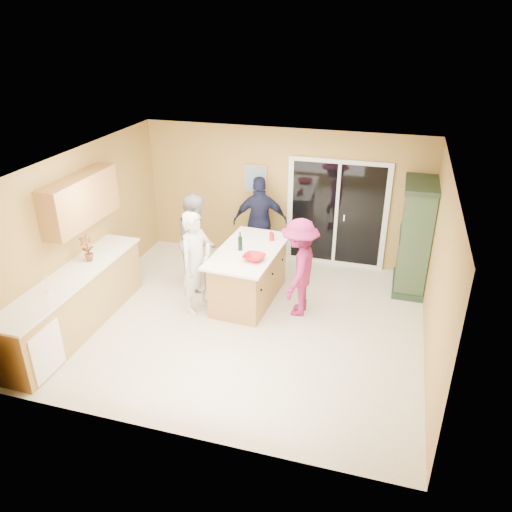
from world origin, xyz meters
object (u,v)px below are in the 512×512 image
(kitchen_island, at_px, (249,276))
(woman_navy, at_px, (260,221))
(woman_white, at_px, (196,263))
(woman_magenta, at_px, (299,268))
(woman_grey, at_px, (197,240))
(green_hutch, at_px, (415,239))

(kitchen_island, height_order, woman_navy, woman_navy)
(woman_white, bearing_deg, woman_navy, 6.39)
(kitchen_island, distance_m, woman_white, 0.99)
(woman_magenta, bearing_deg, kitchen_island, -99.50)
(woman_grey, bearing_deg, kitchen_island, -130.15)
(woman_navy, bearing_deg, kitchen_island, 81.48)
(woman_grey, height_order, woman_navy, woman_navy)
(woman_navy, bearing_deg, woman_magenta, 108.30)
(woman_white, height_order, woman_grey, woman_white)
(woman_white, xyz_separation_m, woman_navy, (0.52, 1.94, 0.02))
(green_hutch, distance_m, woman_grey, 3.81)
(kitchen_island, xyz_separation_m, green_hutch, (2.64, 1.20, 0.52))
(green_hutch, bearing_deg, woman_magenta, -142.01)
(kitchen_island, relative_size, woman_magenta, 1.14)
(woman_magenta, bearing_deg, woman_navy, -144.15)
(kitchen_island, distance_m, green_hutch, 2.95)
(woman_white, distance_m, woman_magenta, 1.65)
(woman_navy, bearing_deg, woman_white, 58.66)
(green_hutch, distance_m, woman_white, 3.78)
(kitchen_island, relative_size, green_hutch, 0.94)
(woman_navy, distance_m, woman_magenta, 1.91)
(green_hutch, bearing_deg, kitchen_island, -155.58)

